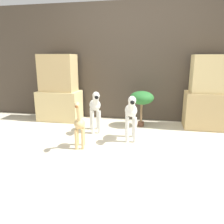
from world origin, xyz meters
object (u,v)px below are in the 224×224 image
object	(u,v)px
zebra_left	(95,106)
giraffe_figurine	(79,124)
potted_palm_front	(142,99)
zebra_right	(131,112)

from	to	relation	value
zebra_left	giraffe_figurine	size ratio (longest dim) A/B	1.04
giraffe_figurine	potted_palm_front	world-z (taller)	giraffe_figurine
giraffe_figurine	potted_palm_front	xyz separation A→B (m)	(0.75, 1.13, 0.16)
potted_palm_front	zebra_right	bearing A→B (deg)	-98.24
zebra_left	potted_palm_front	distance (m)	0.85
giraffe_figurine	zebra_right	bearing A→B (deg)	32.48
giraffe_figurine	potted_palm_front	bearing A→B (deg)	56.48
zebra_left	giraffe_figurine	distance (m)	0.68
potted_palm_front	zebra_left	bearing A→B (deg)	-147.12
giraffe_figurine	zebra_left	bearing A→B (deg)	86.77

